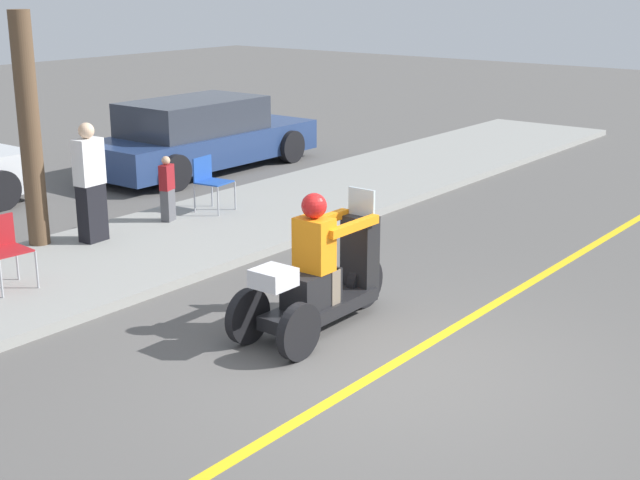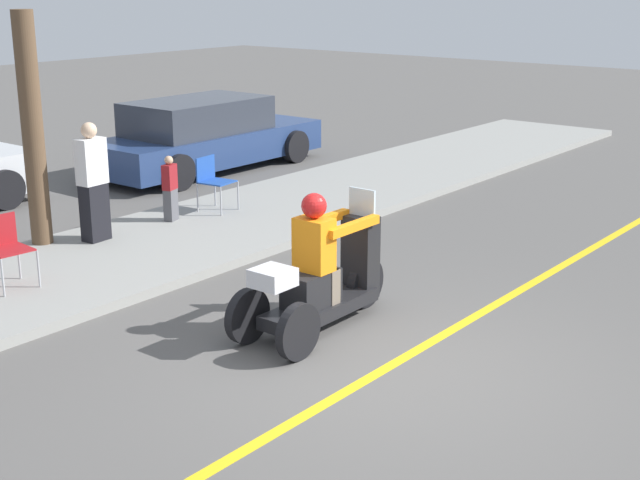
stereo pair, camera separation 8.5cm
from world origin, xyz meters
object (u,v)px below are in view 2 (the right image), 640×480
at_px(spectator_near_curb, 93,184).
at_px(folding_chair_set_back, 212,178).
at_px(motorcycle_trike, 321,280).
at_px(parked_car_lot_center, 204,136).
at_px(folding_chair_curbside, 4,244).
at_px(tree_trunk, 33,130).
at_px(spectator_end_of_line, 170,189).

relative_size(spectator_near_curb, folding_chair_set_back, 1.96).
distance_m(motorcycle_trike, parked_car_lot_center, 8.33).
bearing_deg(spectator_near_curb, folding_chair_set_back, -1.81).
distance_m(spectator_near_curb, parked_car_lot_center, 5.24).
height_order(folding_chair_curbside, folding_chair_set_back, same).
xyz_separation_m(spectator_near_curb, folding_chair_curbside, (-1.82, -0.71, -0.27)).
bearing_deg(folding_chair_curbside, parked_car_lot_center, 27.10).
relative_size(spectator_near_curb, folding_chair_curbside, 1.96).
relative_size(spectator_near_curb, parked_car_lot_center, 0.33).
relative_size(spectator_near_curb, tree_trunk, 0.53).
height_order(spectator_near_curb, folding_chair_curbside, spectator_near_curb).
distance_m(motorcycle_trike, tree_trunk, 4.77).
distance_m(spectator_near_curb, tree_trunk, 1.03).
bearing_deg(tree_trunk, motorcycle_trike, -87.76).
bearing_deg(parked_car_lot_center, spectator_near_curb, -150.74).
distance_m(motorcycle_trike, folding_chair_set_back, 4.80).
distance_m(spectator_end_of_line, parked_car_lot_center, 4.13).
bearing_deg(parked_car_lot_center, tree_trunk, -157.72).
xyz_separation_m(folding_chair_set_back, tree_trunk, (-2.68, 0.54, 1.02)).
xyz_separation_m(spectator_near_curb, spectator_end_of_line, (1.34, -0.03, -0.31)).
bearing_deg(spectator_end_of_line, parked_car_lot_center, 38.66).
bearing_deg(spectator_end_of_line, spectator_near_curb, 178.91).
distance_m(motorcycle_trike, folding_chair_curbside, 3.75).
height_order(spectator_end_of_line, tree_trunk, tree_trunk).
xyz_separation_m(spectator_near_curb, folding_chair_set_back, (2.15, -0.07, -0.27)).
relative_size(motorcycle_trike, tree_trunk, 0.70).
bearing_deg(folding_chair_curbside, spectator_end_of_line, 12.23).
distance_m(folding_chair_set_back, parked_car_lot_center, 3.56).
relative_size(spectator_end_of_line, folding_chair_set_back, 1.17).
bearing_deg(folding_chair_set_back, folding_chair_curbside, -170.83).
height_order(folding_chair_curbside, parked_car_lot_center, parked_car_lot_center).
xyz_separation_m(folding_chair_curbside, parked_car_lot_center, (6.38, 3.26, 0.03)).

